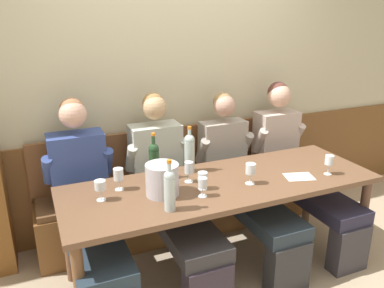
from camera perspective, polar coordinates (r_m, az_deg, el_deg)
ground_plane at (r=3.14m, az=5.54°, el=-19.37°), size 6.80×6.80×0.02m
room_wall_back at (r=3.49m, az=-2.40°, el=10.21°), size 6.80×0.08×2.80m
wood_wainscot_panel at (r=3.71m, az=-1.89°, el=-4.55°), size 6.80×0.03×0.90m
wall_bench at (r=3.61m, az=-0.64°, el=-8.26°), size 2.61×0.42×0.94m
dining_table at (r=2.90m, az=4.41°, el=-6.95°), size 2.31×0.79×0.75m
person_left_seat at (r=2.94m, az=-15.22°, el=-7.79°), size 0.52×1.22×1.32m
person_right_seat at (r=3.07m, az=-3.39°, el=-6.10°), size 0.52×1.22×1.30m
person_center_right_seat at (r=3.30m, az=7.28°, el=-5.00°), size 0.52×1.21×1.26m
person_center_left_seat at (r=3.62m, az=14.82°, el=-2.50°), size 0.50×1.22×1.31m
ice_bucket at (r=2.63m, az=-4.37°, el=-5.21°), size 0.22×0.22×0.22m
wine_bottle_clear_water at (r=2.97m, az=-0.37°, el=-1.15°), size 0.08×0.08×0.36m
wine_bottle_green_tall at (r=2.86m, az=-5.56°, el=-2.31°), size 0.08×0.08×0.36m
wine_bottle_amber_mid at (r=2.41m, az=-3.28°, el=-6.55°), size 0.07×0.07×0.34m
wine_glass_mid_left at (r=2.62m, az=-13.26°, el=-5.95°), size 0.07×0.07×0.14m
wine_glass_center_rear at (r=2.71m, az=1.56°, el=-4.89°), size 0.07×0.07×0.13m
wine_glass_mid_right at (r=2.74m, az=-10.68°, el=-4.53°), size 0.07×0.07×0.16m
wine_glass_by_bottle at (r=2.81m, az=-0.46°, el=-3.63°), size 0.07×0.07×0.15m
wine_glass_right_end at (r=3.11m, az=19.40°, el=-2.31°), size 0.06×0.06×0.15m
wine_glass_near_bucket at (r=2.81m, az=8.55°, el=-3.67°), size 0.07×0.07×0.16m
wine_glass_left_end at (r=2.60m, az=1.57°, el=-5.79°), size 0.06×0.06×0.13m
tasting_sheet_left_guest at (r=3.04m, az=15.35°, el=-4.62°), size 0.24×0.20×0.00m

